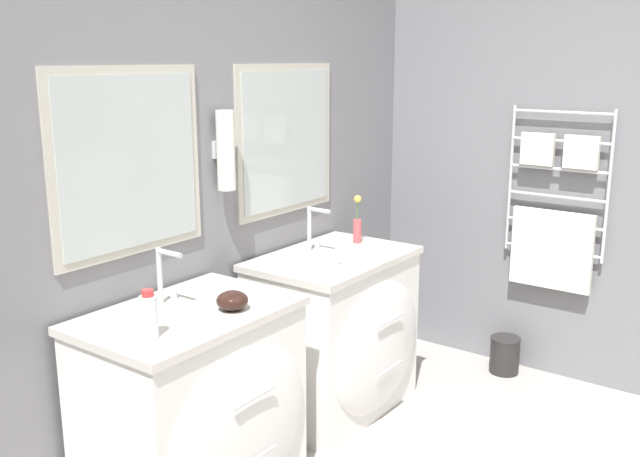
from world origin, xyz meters
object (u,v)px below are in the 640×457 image
object	(u,v)px
vanity_left	(198,407)
flower_vase	(357,224)
amenity_bowl	(232,301)
toiletry_bottle	(149,315)
waste_bin	(505,354)
vanity_right	(339,332)

from	to	relation	value
vanity_left	flower_vase	xyz separation A→B (m)	(1.30, 0.08, 0.51)
amenity_bowl	toiletry_bottle	bearing A→B (deg)	173.71
vanity_left	toiletry_bottle	distance (m)	0.57
amenity_bowl	flower_vase	size ratio (longest dim) A/B	0.49
waste_bin	toiletry_bottle	bearing A→B (deg)	167.77
toiletry_bottle	amenity_bowl	bearing A→B (deg)	-6.29
vanity_left	waste_bin	distance (m)	2.07
vanity_left	waste_bin	xyz separation A→B (m)	(1.97, -0.54, -0.32)
amenity_bowl	waste_bin	bearing A→B (deg)	-13.45
vanity_left	vanity_right	world-z (taller)	same
vanity_left	toiletry_bottle	size ratio (longest dim) A/B	4.82
vanity_left	flower_vase	world-z (taller)	flower_vase
flower_vase	vanity_left	bearing A→B (deg)	-176.53
waste_bin	flower_vase	bearing A→B (deg)	136.84
amenity_bowl	vanity_right	bearing A→B (deg)	6.41
vanity_left	amenity_bowl	bearing A→B (deg)	-41.21
vanity_right	waste_bin	xyz separation A→B (m)	(0.95, -0.54, -0.32)
vanity_right	waste_bin	world-z (taller)	vanity_right
vanity_left	flower_vase	size ratio (longest dim) A/B	3.29
vanity_left	waste_bin	bearing A→B (deg)	-15.45
amenity_bowl	flower_vase	world-z (taller)	flower_vase
toiletry_bottle	waste_bin	distance (m)	2.43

